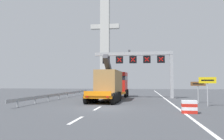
% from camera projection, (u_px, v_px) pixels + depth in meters
% --- Properties ---
extents(ground, '(112.00, 112.00, 0.00)m').
position_uv_depth(ground, '(103.00, 108.00, 18.11)').
color(ground, '#424449').
extents(lane_markings, '(0.20, 42.56, 0.01)m').
position_uv_depth(lane_markings, '(118.00, 97.00, 31.98)').
color(lane_markings, silver).
rests_on(lane_markings, ground).
extents(edge_line_right, '(0.20, 63.00, 0.01)m').
position_uv_depth(edge_line_right, '(165.00, 98.00, 29.07)').
color(edge_line_right, silver).
rests_on(edge_line_right, ground).
extents(overhead_lane_gantry, '(10.92, 0.90, 6.65)m').
position_uv_depth(overhead_lane_gantry, '(142.00, 61.00, 29.67)').
color(overhead_lane_gantry, '#9EA0A5').
rests_on(overhead_lane_gantry, ground).
extents(heavy_haul_truck_orange, '(3.49, 14.14, 5.30)m').
position_uv_depth(heavy_haul_truck_orange, '(113.00, 84.00, 28.47)').
color(heavy_haul_truck_orange, orange).
rests_on(heavy_haul_truck_orange, ground).
extents(exit_sign_yellow, '(1.50, 0.15, 2.62)m').
position_uv_depth(exit_sign_yellow, '(207.00, 84.00, 19.52)').
color(exit_sign_yellow, '#9EA0A5').
rests_on(exit_sign_yellow, ground).
extents(tourist_info_sign_brown, '(1.50, 0.15, 2.22)m').
position_uv_depth(tourist_info_sign_brown, '(198.00, 87.00, 22.61)').
color(tourist_info_sign_brown, '#9EA0A5').
rests_on(tourist_info_sign_brown, ground).
extents(crash_barrier_striped, '(1.01, 0.52, 0.90)m').
position_uv_depth(crash_barrier_striped, '(189.00, 107.00, 14.98)').
color(crash_barrier_striped, red).
rests_on(crash_barrier_striped, ground).
extents(guardrail_left, '(0.13, 24.90, 0.76)m').
position_uv_depth(guardrail_left, '(63.00, 94.00, 29.55)').
color(guardrail_left, '#999EA3').
rests_on(guardrail_left, ground).
extents(bridge_pylon_distant, '(9.00, 2.00, 31.84)m').
position_uv_depth(bridge_pylon_distant, '(105.00, 38.00, 68.27)').
color(bridge_pylon_distant, '#B7B7B2').
rests_on(bridge_pylon_distant, ground).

